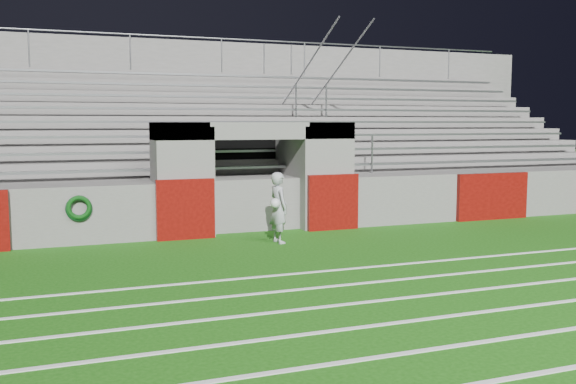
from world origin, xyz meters
name	(u,v)px	position (x,y,z in m)	size (l,w,h in m)	color
ground	(312,259)	(0.00, 0.00, 0.00)	(90.00, 90.00, 0.00)	#18550E
field_markings	(477,343)	(0.00, -5.00, 0.01)	(28.00, 8.09, 0.01)	white
stadium_structure	(210,159)	(0.00, 7.97, 1.49)	(26.00, 8.48, 5.42)	slate
goalkeeper_with_ball	(278,207)	(-0.01, 1.81, 0.77)	(0.48, 0.64, 1.54)	#A3A6AD
hose_coil	(79,208)	(-4.05, 2.93, 0.81)	(0.55, 0.15, 0.56)	#0B3A19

